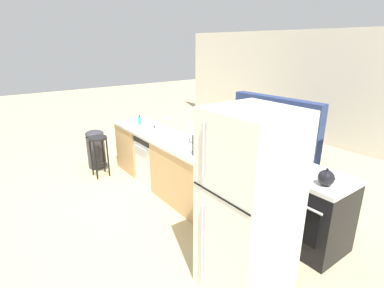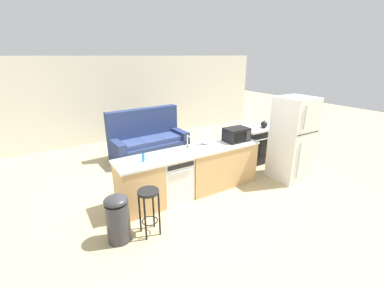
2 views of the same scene
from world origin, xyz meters
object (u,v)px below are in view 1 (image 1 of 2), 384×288
Objects in this scene: dish_soap_bottle at (140,121)px; kettle at (326,178)px; dishwasher at (157,158)px; bar_stool at (99,148)px; microwave at (215,148)px; soap_bottle at (155,132)px; couch at (267,141)px; refrigerator at (248,207)px; paper_towel_roll at (194,133)px; stove_range at (312,212)px; trash_bin at (96,148)px.

kettle is (3.34, 0.44, 0.01)m from dish_soap_bottle.
bar_stool is at bearing -137.45° from dishwasher.
microwave is 2.08m from dish_soap_bottle.
microwave reaches higher than dish_soap_bottle.
kettle is at bearing 8.68° from dishwasher.
soap_bottle is 0.24× the size of bar_stool.
dish_soap_bottle is (-0.79, 0.14, 0.00)m from soap_bottle.
kettle is 3.07m from couch.
refrigerator is 1.93m from paper_towel_roll.
soap_bottle is 0.80m from dish_soap_bottle.
kettle reaches higher than dishwasher.
microwave is (1.50, -0.00, 0.62)m from dishwasher.
stove_range is at bearing 11.99° from paper_towel_roll.
soap_bottle is 1.00× the size of dish_soap_bottle.
paper_towel_roll is 0.38× the size of trash_bin.
bar_stool is (-0.80, -0.73, 0.11)m from dishwasher.
dish_soap_bottle is 0.24× the size of bar_stool.
couch is at bearing 66.62° from dish_soap_bottle.
stove_range is 1.22× the size of trash_bin.
dishwasher is 0.41× the size of couch.
kettle is (0.17, 0.97, 0.08)m from refrigerator.
soap_bottle is (-2.38, -0.70, 0.52)m from stove_range.
stove_range is at bearing 20.66° from bar_stool.
stove_range is at bearing 10.05° from dish_soap_bottle.
couch is (-1.06, 2.33, -0.65)m from microwave.
kettle is 4.20m from trash_bin.
dishwasher is 1.68× the size of microwave.
refrigerator is 3.89m from trash_bin.
refrigerator reaches higher than paper_towel_roll.
dishwasher reaches higher than bar_stool.
bar_stool is at bearing -150.23° from soap_bottle.
dishwasher is 4.77× the size of soap_bottle.
refrigerator is 1.24m from microwave.
dish_soap_bottle is at bearing -172.55° from kettle.
stove_range is 2.80m from couch.
soap_bottle is (0.22, -0.15, 0.55)m from dishwasher.
stove_range is 1.36m from microwave.
refrigerator is 10.27× the size of dish_soap_bottle.
stove_range is 5.11× the size of soap_bottle.
paper_towel_roll is 1.40m from dish_soap_bottle.
kettle reaches higher than stove_range.
couch reaches higher than microwave.
dishwasher is 0.80m from dish_soap_bottle.
microwave is 0.71m from paper_towel_roll.
microwave is (-1.10, -0.55, 0.59)m from stove_range.
couch is (0.22, 2.48, -0.58)m from soap_bottle.
dish_soap_bottle is at bearing -113.38° from couch.
microwave is (-1.10, 0.55, 0.14)m from refrigerator.
soap_bottle reaches higher than trash_bin.
stove_range is at bearing 16.39° from soap_bottle.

